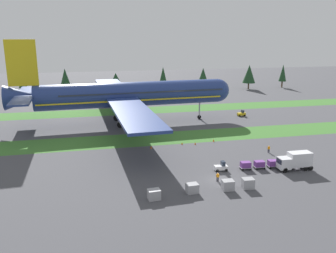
{
  "coord_description": "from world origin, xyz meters",
  "views": [
    {
      "loc": [
        -22.5,
        -57.16,
        26.32
      ],
      "look_at": [
        -4.25,
        25.2,
        4.0
      ],
      "focal_mm": 37.75,
      "sensor_mm": 36.0,
      "label": 1
    }
  ],
  "objects": [
    {
      "name": "ground_plane",
      "position": [
        0.0,
        0.0,
        0.0
      ],
      "size": [
        400.0,
        400.0,
        0.0
      ],
      "primitive_type": "plane",
      "color": "#47474C"
    },
    {
      "name": "grass_strip_near",
      "position": [
        0.0,
        28.69,
        0.0
      ],
      "size": [
        320.0,
        11.45,
        0.01
      ],
      "primitive_type": "cube",
      "color": "#3D752D",
      "rests_on": "ground"
    },
    {
      "name": "grass_strip_far",
      "position": [
        0.0,
        63.6,
        0.0
      ],
      "size": [
        320.0,
        11.45,
        0.01
      ],
      "primitive_type": "cube",
      "color": "#3D752D",
      "rests_on": "ground"
    },
    {
      "name": "airliner",
      "position": [
        -12.49,
        46.05,
        8.89
      ],
      "size": [
        66.0,
        81.34,
        24.8
      ],
      "rotation": [
        0.0,
        0.0,
        -1.52
      ],
      "color": "navy",
      "rests_on": "ground"
    },
    {
      "name": "baggage_tug",
      "position": [
        1.89,
        4.26,
        0.81
      ],
      "size": [
        2.67,
        1.45,
        1.97
      ],
      "rotation": [
        0.0,
        0.0,
        1.51
      ],
      "color": "silver",
      "rests_on": "ground"
    },
    {
      "name": "cargo_dolly_lead",
      "position": [
        6.9,
        3.97,
        0.92
      ],
      "size": [
        2.28,
        1.63,
        1.55
      ],
      "rotation": [
        0.0,
        0.0,
        1.51
      ],
      "color": "#A3A3A8",
      "rests_on": "ground"
    },
    {
      "name": "cargo_dolly_second",
      "position": [
        9.8,
        3.8,
        0.92
      ],
      "size": [
        2.28,
        1.63,
        1.55
      ],
      "rotation": [
        0.0,
        0.0,
        1.51
      ],
      "color": "#A3A3A8",
      "rests_on": "ground"
    },
    {
      "name": "cargo_dolly_third",
      "position": [
        12.69,
        3.63,
        0.92
      ],
      "size": [
        2.28,
        1.63,
        1.55
      ],
      "rotation": [
        0.0,
        0.0,
        1.51
      ],
      "color": "#A3A3A8",
      "rests_on": "ground"
    },
    {
      "name": "cargo_dolly_fourth",
      "position": [
        15.59,
        3.46,
        0.92
      ],
      "size": [
        2.28,
        1.63,
        1.55
      ],
      "rotation": [
        0.0,
        0.0,
        1.51
      ],
      "color": "#A3A3A8",
      "rests_on": "ground"
    },
    {
      "name": "catering_truck",
      "position": [
        16.37,
        1.67,
        1.95
      ],
      "size": [
        6.96,
        2.32,
        3.58
      ],
      "rotation": [
        0.0,
        0.0,
        1.57
      ],
      "color": "silver",
      "rests_on": "ground"
    },
    {
      "name": "pushback_tractor",
      "position": [
        25.59,
        47.99,
        0.81
      ],
      "size": [
        2.66,
        1.43,
        1.97
      ],
      "rotation": [
        0.0,
        0.0,
        1.62
      ],
      "color": "yellow",
      "rests_on": "ground"
    },
    {
      "name": "ground_crew_marshaller",
      "position": [
        -0.63,
        -0.52,
        0.95
      ],
      "size": [
        0.51,
        0.36,
        1.74
      ],
      "rotation": [
        0.0,
        0.0,
        2.69
      ],
      "color": "black",
      "rests_on": "ground"
    },
    {
      "name": "ground_crew_loader",
      "position": [
        16.34,
        12.25,
        0.95
      ],
      "size": [
        0.42,
        0.43,
        1.74
      ],
      "rotation": [
        0.0,
        0.0,
        2.34
      ],
      "color": "black",
      "rests_on": "ground"
    },
    {
      "name": "uld_container_0",
      "position": [
        -13.29,
        -5.06,
        0.84
      ],
      "size": [
        2.1,
        1.73,
        1.69
      ],
      "primitive_type": "cube",
      "rotation": [
        0.0,
        0.0,
        0.07
      ],
      "color": "#A3A3A8",
      "rests_on": "ground"
    },
    {
      "name": "uld_container_1",
      "position": [
        -6.5,
        -4.01,
        0.8
      ],
      "size": [
        2.13,
        1.77,
        1.6
      ],
      "primitive_type": "cube",
      "rotation": [
        0.0,
        0.0,
        0.09
      ],
      "color": "#A3A3A8",
      "rests_on": "ground"
    },
    {
      "name": "uld_container_2",
      "position": [
        -0.17,
        -4.32,
        0.88
      ],
      "size": [
        2.06,
        1.68,
        1.77
      ],
      "primitive_type": "cube",
      "rotation": [
        0.0,
        0.0,
        -0.04
      ],
      "color": "#A3A3A8",
      "rests_on": "ground"
    },
    {
      "name": "uld_container_3",
      "position": [
        3.54,
        -4.38,
        0.89
      ],
      "size": [
        2.1,
        1.73,
        1.79
      ],
      "primitive_type": "cube",
      "rotation": [
        0.0,
        0.0,
        -0.07
      ],
      "color": "#A3A3A8",
      "rests_on": "ground"
    },
    {
      "name": "taxiway_marker_0",
      "position": [
        7.0,
        23.08,
        0.33
      ],
      "size": [
        0.44,
        0.44,
        0.65
      ],
      "primitive_type": "cone",
      "color": "orange",
      "rests_on": "ground"
    },
    {
      "name": "taxiway_marker_1",
      "position": [
        -1.32,
        22.53,
        0.27
      ],
      "size": [
        0.44,
        0.44,
        0.54
      ],
      "primitive_type": "cone",
      "color": "orange",
      "rests_on": "ground"
    },
    {
      "name": "taxiway_marker_2",
      "position": [
        1.8,
        21.72,
        0.29
      ],
      "size": [
        0.44,
        0.44,
        0.57
      ],
      "primitive_type": "cone",
      "color": "orange",
      "rests_on": "ground"
    },
    {
      "name": "taxiway_marker_3",
      "position": [
        -9.28,
        21.04,
        0.33
      ],
      "size": [
        0.44,
        0.44,
        0.67
      ],
      "primitive_type": "cone",
      "color": "orange",
      "rests_on": "ground"
    },
    {
      "name": "distant_tree_line",
      "position": [
        0.68,
        102.3,
        7.01
      ],
      "size": [
        150.45,
        10.16,
        11.7
      ],
      "color": "#4C3823",
      "rests_on": "ground"
    }
  ]
}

